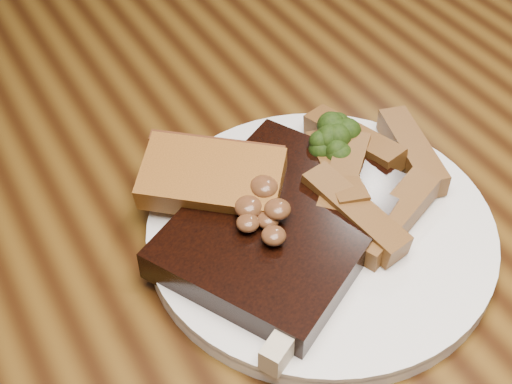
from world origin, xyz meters
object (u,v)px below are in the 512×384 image
potato_wedges (379,178)px  chair_far (66,82)px  steak (282,225)px  garlic_bread (213,197)px  plate (320,232)px  dining_table (255,274)px

potato_wedges → chair_far: bearing=97.8°
steak → garlic_bread: size_ratio=1.64×
plate → potato_wedges: potato_wedges is taller
dining_table → potato_wedges: 0.16m
plate → garlic_bread: bearing=135.7°
steak → potato_wedges: steak is taller
chair_far → steak: bearing=71.4°
plate → dining_table: bearing=115.6°
plate → garlic_bread: (-0.06, 0.06, 0.02)m
dining_table → chair_far: 0.66m
dining_table → chair_far: (0.00, 0.63, -0.18)m
garlic_bread → potato_wedges: size_ratio=0.88×
steak → chair_far: bearing=61.4°
dining_table → chair_far: size_ratio=1.85×
garlic_bread → potato_wedges: same height
dining_table → steak: size_ratio=8.93×
potato_wedges → plate: bearing=-168.6°
plate → chair_far: bearing=92.3°
garlic_bread → potato_wedges: (0.13, -0.05, 0.00)m
dining_table → garlic_bread: size_ratio=14.69×
dining_table → potato_wedges: bearing=-25.5°
chair_far → plate: 0.74m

